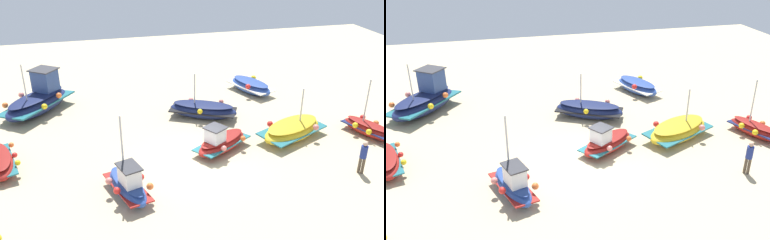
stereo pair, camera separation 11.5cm
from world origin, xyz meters
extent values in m
plane|color=#C6B289|center=(0.00, 0.00, 0.00)|extent=(51.05, 51.05, 0.00)
ellipsoid|color=#2D4C9E|center=(-5.90, -8.16, 0.43)|extent=(2.68, 3.83, 0.86)
cube|color=white|center=(-5.90, -8.16, 0.47)|extent=(2.68, 3.72, 0.07)
ellipsoid|color=navy|center=(-5.90, -8.16, 0.79)|extent=(2.36, 3.37, 0.14)
sphere|color=red|center=(-5.34, -7.26, 0.81)|extent=(0.35, 0.35, 0.35)
sphere|color=yellow|center=(-6.46, -9.06, 0.71)|extent=(0.35, 0.35, 0.35)
ellipsoid|color=maroon|center=(-1.43, -0.81, 0.38)|extent=(3.54, 2.93, 0.83)
cube|color=#1E6670|center=(-1.43, -0.81, 0.42)|extent=(3.44, 2.87, 0.14)
ellipsoid|color=maroon|center=(-1.43, -0.81, 0.70)|extent=(3.10, 2.55, 0.18)
cube|color=white|center=(-0.95, -0.50, 1.12)|extent=(1.13, 1.12, 0.73)
cube|color=#333338|center=(-0.95, -0.50, 1.51)|extent=(1.31, 1.30, 0.06)
sphere|color=orange|center=(-2.50, -0.59, 0.66)|extent=(0.28, 0.28, 0.28)
sphere|color=yellow|center=(-1.02, -1.45, 0.61)|extent=(0.28, 0.28, 0.28)
sphere|color=#EA7F75|center=(-1.18, 0.25, 0.71)|extent=(0.28, 0.28, 0.28)
ellipsoid|color=#2D4C9E|center=(3.77, 2.03, 0.40)|extent=(2.03, 3.29, 0.86)
cube|color=maroon|center=(3.77, 2.03, 0.44)|extent=(1.99, 3.17, 0.13)
ellipsoid|color=navy|center=(3.77, 2.03, 0.73)|extent=(1.76, 2.88, 0.18)
cube|color=white|center=(3.67, 2.33, 1.20)|extent=(0.98, 1.15, 0.81)
cube|color=#333338|center=(3.67, 2.33, 1.63)|extent=(1.13, 1.34, 0.06)
cylinder|color=#B7B7BC|center=(3.85, 1.78, 2.26)|extent=(0.08, 0.08, 2.94)
sphere|color=yellow|center=(3.42, 1.00, 0.62)|extent=(0.31, 0.31, 0.31)
sphere|color=#EA7F75|center=(4.53, 1.82, 0.74)|extent=(0.31, 0.31, 0.31)
sphere|color=red|center=(3.15, 1.82, 0.72)|extent=(0.31, 0.31, 0.31)
sphere|color=red|center=(4.25, 2.65, 0.75)|extent=(0.31, 0.31, 0.31)
sphere|color=orange|center=(2.87, 2.64, 0.73)|extent=(0.31, 0.31, 0.31)
sphere|color=orange|center=(9.05, -2.72, 0.70)|extent=(0.26, 0.26, 0.26)
sphere|color=red|center=(8.80, -1.79, 0.60)|extent=(0.26, 0.26, 0.26)
sphere|color=yellow|center=(8.54, -0.87, 0.67)|extent=(0.26, 0.26, 0.26)
ellipsoid|color=navy|center=(8.23, -8.15, 0.57)|extent=(4.66, 5.26, 1.28)
cube|color=#1E6670|center=(8.23, -8.15, 0.63)|extent=(4.55, 5.11, 0.23)
ellipsoid|color=#151E45|center=(8.23, -8.15, 1.06)|extent=(4.06, 4.60, 0.30)
cube|color=#2D4784|center=(7.65, -8.95, 1.82)|extent=(1.72, 1.70, 1.35)
cube|color=#333338|center=(7.65, -8.95, 2.53)|extent=(1.99, 1.97, 0.06)
cylinder|color=#B7B7BC|center=(8.69, -7.53, 2.26)|extent=(0.08, 0.08, 2.23)
sphere|color=orange|center=(10.00, -7.73, 0.86)|extent=(0.35, 0.35, 0.35)
sphere|color=yellow|center=(7.70, -6.90, 0.89)|extent=(0.35, 0.35, 0.35)
sphere|color=#EA7F75|center=(9.18, -8.85, 1.02)|extent=(0.35, 0.35, 0.35)
sphere|color=orange|center=(6.88, -8.02, 1.08)|extent=(0.35, 0.35, 0.35)
sphere|color=yellow|center=(8.36, -9.97, 0.97)|extent=(0.35, 0.35, 0.35)
ellipsoid|color=gold|center=(-5.59, -1.17, 0.45)|extent=(4.50, 3.33, 1.00)
cube|color=#1E6670|center=(-5.59, -1.17, 0.49)|extent=(4.35, 3.28, 0.18)
ellipsoid|color=gold|center=(-5.59, -1.17, 0.82)|extent=(3.94, 2.90, 0.24)
cylinder|color=#B7B7BC|center=(-6.15, -1.43, 1.82)|extent=(0.08, 0.08, 1.85)
sphere|color=#EA7F75|center=(-6.66, -0.58, 0.80)|extent=(0.33, 0.33, 0.33)
sphere|color=red|center=(-4.52, -1.76, 0.71)|extent=(0.33, 0.33, 0.33)
ellipsoid|color=navy|center=(-1.56, -4.97, 0.46)|extent=(4.34, 3.23, 0.92)
cube|color=black|center=(-1.56, -4.97, 0.50)|extent=(4.22, 3.20, 0.08)
ellipsoid|color=#151E45|center=(-1.56, -4.97, 0.84)|extent=(3.82, 2.84, 0.15)
cylinder|color=#B7B7BC|center=(-1.10, -5.21, 1.84)|extent=(0.08, 0.08, 1.84)
sphere|color=#EA7F75|center=(-1.11, -6.18, 0.70)|extent=(0.31, 0.31, 0.31)
sphere|color=yellow|center=(-1.16, -4.20, 0.77)|extent=(0.31, 0.31, 0.31)
sphere|color=#EA7F75|center=(-2.82, -5.29, 0.78)|extent=(0.31, 0.31, 0.31)
ellipsoid|color=maroon|center=(-9.88, -0.44, 0.37)|extent=(2.10, 3.28, 0.79)
cube|color=navy|center=(-9.88, -0.44, 0.40)|extent=(2.06, 3.17, 0.12)
ellipsoid|color=maroon|center=(-9.88, -0.44, 0.67)|extent=(1.82, 2.88, 0.17)
cylinder|color=#B7B7BC|center=(-9.74, -0.83, 1.95)|extent=(0.08, 0.08, 2.45)
sphere|color=red|center=(-10.19, -1.48, 0.59)|extent=(0.31, 0.31, 0.31)
sphere|color=yellow|center=(-9.13, -0.62, 0.62)|extent=(0.31, 0.31, 0.31)
sphere|color=orange|center=(-10.49, -0.67, 0.57)|extent=(0.31, 0.31, 0.31)
sphere|color=yellow|center=(-9.43, 0.19, 0.56)|extent=(0.31, 0.31, 0.31)
cylinder|color=brown|center=(-7.09, 2.84, 0.42)|extent=(0.14, 0.14, 0.83)
cylinder|color=brown|center=(-7.20, 2.96, 0.42)|extent=(0.14, 0.14, 0.83)
cylinder|color=navy|center=(-7.15, 2.90, 1.14)|extent=(0.32, 0.32, 0.62)
sphere|color=tan|center=(-7.15, 2.90, 1.56)|extent=(0.22, 0.22, 0.22)
camera|label=1|loc=(4.76, 17.36, 10.82)|focal=39.17mm
camera|label=2|loc=(4.65, 17.39, 10.82)|focal=39.17mm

